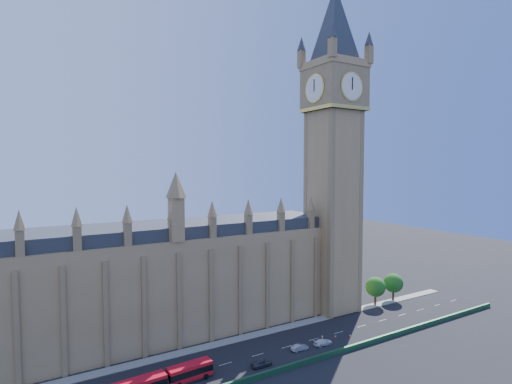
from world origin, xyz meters
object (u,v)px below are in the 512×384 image
red_bus (164,380)px  car_white (323,342)px  car_grey (262,363)px  car_silver (300,347)px

red_bus → car_white: 38.24m
car_white → red_bus: bearing=93.0°
red_bus → car_grey: (20.37, -2.13, -0.96)m
red_bus → car_white: red_bus is taller
car_silver → car_white: size_ratio=0.88×
car_grey → car_silver: (11.45, 1.92, -0.10)m
car_grey → red_bus: bearing=84.3°
red_bus → car_white: size_ratio=4.16×
car_grey → car_white: 17.90m
red_bus → car_silver: red_bus is taller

